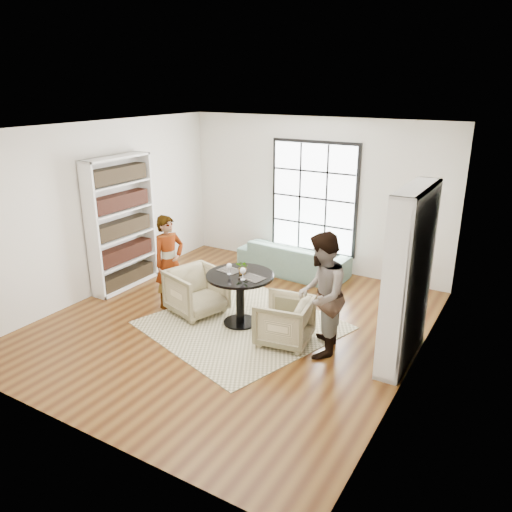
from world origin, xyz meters
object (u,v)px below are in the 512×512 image
Objects in this scene: person_left at (169,262)px; person_right at (321,295)px; wine_glass_left at (229,266)px; flower_centerpiece at (243,267)px; wine_glass_right at (243,271)px; armchair_right at (284,321)px; armchair_left at (197,292)px; pedestal_table at (240,288)px; sofa at (293,258)px.

person_right is at bearing -79.05° from person_left.
flower_centerpiece is (0.18, 0.11, -0.02)m from wine_glass_left.
armchair_right is at bearing -1.88° from wine_glass_right.
wine_glass_right is (1.52, -0.13, 0.18)m from person_left.
flower_centerpiece is (1.40, 0.06, 0.15)m from person_left.
person_left reaches higher than armchair_left.
armchair_left is 4.27× the size of wine_glass_right.
person_right is (1.42, -0.18, 0.28)m from pedestal_table.
flower_centerpiece is (-0.12, 0.20, -0.03)m from wine_glass_right.
person_left is at bearing -103.19° from armchair_right.
wine_glass_right is (0.15, -0.16, 0.37)m from pedestal_table.
pedestal_table is at bearing -111.04° from armchair_right.
person_left is 8.81× the size of wine_glass_left.
wine_glass_right reaches higher than armchair_right.
pedestal_table is 2.42m from sofa.
pedestal_table is at bearing -112.85° from person_right.
wine_glass_right reaches higher than sofa.
wine_glass_right is at bearing -101.04° from armchair_right.
pedestal_table is at bearing 99.92° from sofa.
person_right reaches higher than armchair_right.
person_left is 2.79m from person_right.
flower_centerpiece reaches higher than wine_glass_right.
armchair_right is at bearing -6.21° from wine_glass_left.
person_left is 0.90× the size of person_right.
person_left is 1.41m from flower_centerpiece.
person_right is 1.40m from flower_centerpiece.
armchair_left is 0.89m from wine_glass_left.
pedestal_table is 0.48× the size of sofa.
armchair_left is at bearing 80.58° from sofa.
wine_glass_left reaches higher than sofa.
person_left is at bearing 177.78° from wine_glass_left.
wine_glass_right is at bearing -46.45° from pedestal_table.
person_right is 9.77× the size of wine_glass_left.
wine_glass_left is (0.67, -0.05, 0.58)m from armchair_left.
sofa is at bearing 96.41° from pedestal_table.
person_left is at bearing 68.93° from sofa.
person_left reaches higher than pedestal_table.
pedestal_table is 1.38× the size of armchair_right.
sofa is 12.02× the size of wine_glass_left.
armchair_right is at bearing -11.89° from pedestal_table.
sofa is at bearing 99.34° from wine_glass_right.
sofa is at bearing 92.77° from wine_glass_left.
person_left reaches higher than wine_glass_right.
sofa is at bearing 4.81° from armchair_left.
flower_centerpiece is (0.03, 0.04, 0.34)m from pedestal_table.
armchair_left is 0.47× the size of person_right.
armchair_right is (1.69, -0.16, -0.03)m from armchair_left.
flower_centerpiece is at bearing 100.78° from sofa.
person_left is at bearing -108.75° from person_right.
wine_glass_right is at bearing 102.85° from sofa.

